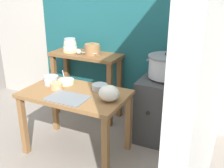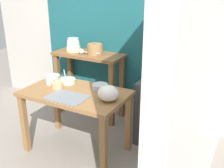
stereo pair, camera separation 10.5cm
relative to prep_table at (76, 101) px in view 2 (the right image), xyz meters
name	(u,v)px [view 2 (the right image)]	position (x,y,z in m)	size (l,w,h in m)	color
ground_plane	(74,148)	(-0.06, -0.01, -0.61)	(9.00, 9.00, 0.00)	gray
wall_back	(123,22)	(0.03, 1.09, 0.69)	(4.40, 0.12, 2.60)	#B2ADA3
wall_right	(221,48)	(1.34, 0.19, 0.69)	(0.30, 3.20, 2.60)	white
prep_table	(76,101)	(0.00, 0.00, 0.00)	(1.10, 0.66, 0.72)	olive
back_shelf_table	(89,69)	(-0.35, 0.82, 0.07)	(0.96, 0.40, 0.90)	brown
stove_block	(167,110)	(0.80, 0.69, -0.23)	(0.60, 0.61, 0.78)	#383838
steamer_pot	(167,67)	(0.76, 0.71, 0.30)	(0.45, 0.41, 0.29)	#B7BABF
clay_pot	(95,49)	(-0.25, 0.82, 0.36)	(0.21, 0.21, 0.16)	olive
bowl_stack_enamel	(73,45)	(-0.59, 0.81, 0.37)	(0.20, 0.20, 0.18)	#E5C684
ladle	(82,52)	(-0.40, 0.74, 0.33)	(0.31, 0.07, 0.07)	#B7BABF
serving_tray	(67,97)	(0.02, -0.17, 0.12)	(0.40, 0.28, 0.01)	slate
plastic_bag	(108,93)	(0.42, -0.03, 0.19)	(0.21, 0.20, 0.16)	silver
prep_bowl_0	(50,81)	(-0.37, 0.05, 0.14)	(0.10, 0.10, 0.06)	#B7BABF
prep_bowl_1	(68,81)	(-0.22, 0.17, 0.14)	(0.18, 0.18, 0.15)	#B7D1AD
prep_bowl_2	(57,85)	(-0.23, -0.01, 0.15)	(0.13, 0.13, 0.07)	tan
prep_bowl_3	(100,87)	(0.20, 0.17, 0.14)	(0.17, 0.17, 0.06)	#B7BABF
prep_bowl_4	(53,77)	(-0.44, 0.18, 0.14)	(0.17, 0.17, 0.05)	#B7BABF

